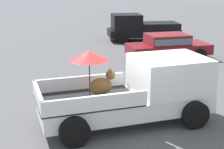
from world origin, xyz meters
The scene contains 4 objects.
ground_plane centered at (0.00, 0.00, 0.00)m, with size 80.00×80.00×0.00m, color #4C4C4F.
pickup_truck_main centered at (0.45, 0.05, 0.96)m, with size 5.21×2.65×2.20m.
pickup_truck_red centered at (4.55, 12.90, 0.87)m, with size 4.94×2.50×1.80m.
parked_sedan_near centered at (4.29, 7.35, 0.74)m, with size 4.34×2.06×1.33m.
Camera 1 is at (-2.45, -8.94, 4.16)m, focal length 53.94 mm.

